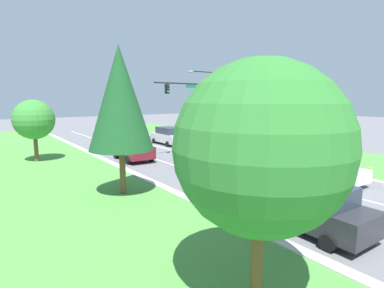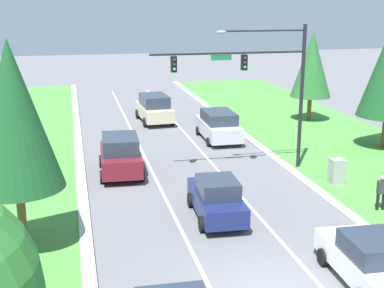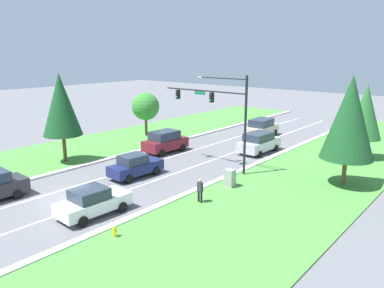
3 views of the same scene
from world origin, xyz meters
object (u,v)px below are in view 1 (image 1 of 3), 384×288
(conifer_near_right_tree, at_px, (205,105))
(fire_hydrant, at_px, (370,172))
(conifer_far_right_tree, at_px, (257,99))
(conifer_mid_left_tree, at_px, (120,98))
(burgundy_suv, at_px, (133,147))
(traffic_signal_mast, at_px, (210,97))
(navy_sedan, at_px, (218,158))
(charcoal_suv, at_px, (309,205))
(oak_near_left_tree, at_px, (261,148))
(oak_far_left_tree, at_px, (34,120))
(champagne_suv, at_px, (119,132))
(silver_suv, at_px, (169,136))
(pedestrian, at_px, (291,149))
(white_sedan, at_px, (328,169))
(utility_cabinet, at_px, (256,147))

(conifer_near_right_tree, bearing_deg, fire_hydrant, -102.22)
(conifer_far_right_tree, distance_m, conifer_mid_left_tree, 23.40)
(burgundy_suv, xyz_separation_m, conifer_far_right_tree, (16.80, 1.53, 4.02))
(traffic_signal_mast, xyz_separation_m, navy_sedan, (-3.95, -5.88, -4.41))
(charcoal_suv, bearing_deg, oak_near_left_tree, -158.70)
(burgundy_suv, distance_m, oak_far_left_tree, 8.19)
(navy_sedan, height_order, champagne_suv, champagne_suv)
(traffic_signal_mast, height_order, conifer_near_right_tree, traffic_signal_mast)
(navy_sedan, xyz_separation_m, conifer_mid_left_tree, (-7.90, -1.32, 4.29))
(burgundy_suv, bearing_deg, charcoal_suv, -88.16)
(silver_suv, bearing_deg, oak_far_left_tree, -170.85)
(pedestrian, relative_size, oak_near_left_tree, 0.28)
(traffic_signal_mast, height_order, oak_near_left_tree, traffic_signal_mast)
(oak_far_left_tree, bearing_deg, conifer_mid_left_tree, -78.95)
(white_sedan, xyz_separation_m, conifer_far_right_tree, (9.87, 14.97, 4.25))
(white_sedan, height_order, burgundy_suv, burgundy_suv)
(white_sedan, bearing_deg, silver_suv, 91.69)
(pedestrian, xyz_separation_m, oak_near_left_tree, (-15.93, -10.56, 3.05))
(fire_hydrant, bearing_deg, conifer_near_right_tree, 77.78)
(utility_cabinet, distance_m, conifer_far_right_tree, 9.53)
(fire_hydrant, height_order, conifer_near_right_tree, conifer_near_right_tree)
(oak_near_left_tree, bearing_deg, conifer_mid_left_tree, 86.00)
(traffic_signal_mast, bearing_deg, charcoal_suv, -115.97)
(navy_sedan, height_order, oak_near_left_tree, oak_near_left_tree)
(traffic_signal_mast, height_order, utility_cabinet, traffic_signal_mast)
(navy_sedan, relative_size, conifer_near_right_tree, 0.66)
(fire_hydrant, height_order, conifer_mid_left_tree, conifer_mid_left_tree)
(navy_sedan, xyz_separation_m, pedestrian, (7.32, -0.91, 0.04))
(charcoal_suv, xyz_separation_m, oak_far_left_tree, (-6.62, 20.55, 2.51))
(fire_hydrant, height_order, oak_far_left_tree, oak_far_left_tree)
(conifer_far_right_tree, distance_m, oak_far_left_tree, 23.78)
(oak_far_left_tree, bearing_deg, navy_sedan, -46.53)
(silver_suv, height_order, conifer_near_right_tree, conifer_near_right_tree)
(traffic_signal_mast, bearing_deg, conifer_near_right_tree, 53.59)
(silver_suv, height_order, pedestrian, silver_suv)
(fire_hydrant, height_order, conifer_far_right_tree, conifer_far_right_tree)
(traffic_signal_mast, height_order, conifer_mid_left_tree, traffic_signal_mast)
(pedestrian, bearing_deg, white_sedan, 63.49)
(fire_hydrant, height_order, oak_near_left_tree, oak_near_left_tree)
(navy_sedan, bearing_deg, champagne_suv, 91.89)
(champagne_suv, height_order, fire_hydrant, champagne_suv)
(burgundy_suv, height_order, charcoal_suv, burgundy_suv)
(traffic_signal_mast, xyz_separation_m, conifer_near_right_tree, (8.15, 11.05, -0.92))
(burgundy_suv, xyz_separation_m, utility_cabinet, (10.57, -4.17, -0.40))
(navy_sedan, distance_m, oak_near_left_tree, 14.67)
(burgundy_suv, height_order, conifer_far_right_tree, conifer_far_right_tree)
(silver_suv, distance_m, charcoal_suv, 23.76)
(burgundy_suv, distance_m, conifer_near_right_tree, 18.76)
(traffic_signal_mast, bearing_deg, oak_far_left_tree, 160.82)
(pedestrian, height_order, oak_near_left_tree, oak_near_left_tree)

